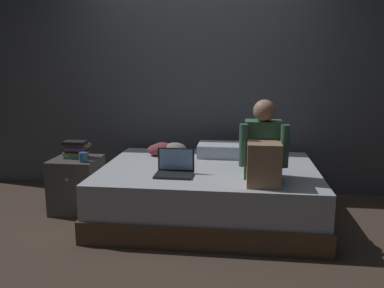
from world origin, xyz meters
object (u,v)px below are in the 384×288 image
(laptop, at_px, (175,169))
(mug, at_px, (83,157))
(person_sitting, at_px, (263,150))
(book_stack, at_px, (76,149))
(nightstand, at_px, (77,185))
(bed, at_px, (209,192))
(pillow, at_px, (225,150))
(clothes_pile, at_px, (166,149))

(laptop, xyz_separation_m, mug, (-0.90, 0.21, 0.03))
(person_sitting, relative_size, book_stack, 2.75)
(nightstand, bearing_deg, laptop, -17.47)
(nightstand, height_order, mug, mug)
(bed, bearing_deg, mug, -174.58)
(pillow, height_order, book_stack, book_stack)
(pillow, xyz_separation_m, clothes_pile, (-0.62, -0.01, -0.00))
(nightstand, relative_size, clothes_pile, 1.33)
(mug, bearing_deg, bed, 5.42)
(laptop, distance_m, pillow, 0.86)
(clothes_pile, bearing_deg, pillow, 1.33)
(nightstand, relative_size, person_sitting, 0.81)
(laptop, height_order, clothes_pile, laptop)
(mug, height_order, clothes_pile, clothes_pile)
(bed, distance_m, person_sitting, 0.79)
(person_sitting, distance_m, book_stack, 1.83)
(pillow, bearing_deg, book_stack, -164.14)
(laptop, bearing_deg, book_stack, 160.85)
(person_sitting, height_order, mug, person_sitting)
(nightstand, bearing_deg, pillow, 17.11)
(pillow, bearing_deg, bed, -106.47)
(pillow, relative_size, clothes_pile, 1.41)
(nightstand, bearing_deg, mug, -42.69)
(book_stack, relative_size, mug, 2.65)
(bed, xyz_separation_m, person_sitting, (0.47, -0.39, 0.50))
(nightstand, relative_size, pillow, 0.95)
(bed, height_order, person_sitting, person_sitting)
(mug, distance_m, clothes_pile, 0.87)
(clothes_pile, bearing_deg, nightstand, -152.22)
(laptop, distance_m, clothes_pile, 0.78)
(pillow, distance_m, clothes_pile, 0.62)
(bed, distance_m, book_stack, 1.35)
(bed, height_order, book_stack, book_stack)
(person_sitting, relative_size, pillow, 1.17)
(nightstand, height_order, pillow, pillow)
(book_stack, bearing_deg, pillow, 15.86)
(person_sitting, xyz_separation_m, laptop, (-0.74, 0.08, -0.20))
(nightstand, bearing_deg, bed, -0.39)
(person_sitting, bearing_deg, laptop, 173.93)
(laptop, bearing_deg, clothes_pile, 106.52)
(mug, bearing_deg, pillow, 23.29)
(clothes_pile, bearing_deg, bed, -41.62)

